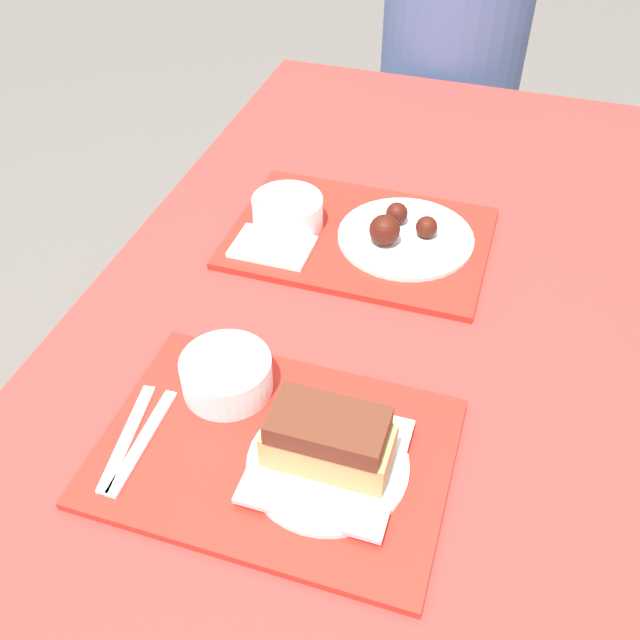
# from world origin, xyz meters

# --- Properties ---
(ground_plane) EXTENTS (12.00, 12.00, 0.00)m
(ground_plane) POSITION_xyz_m (0.00, 0.00, 0.00)
(ground_plane) COLOR #605B56
(picnic_table) EXTENTS (0.86, 1.88, 0.72)m
(picnic_table) POSITION_xyz_m (0.00, 0.00, 0.64)
(picnic_table) COLOR maroon
(picnic_table) RESTS_ON ground_plane
(picnic_bench_far) EXTENTS (0.81, 0.28, 0.44)m
(picnic_bench_far) POSITION_xyz_m (0.00, 1.16, 0.37)
(picnic_bench_far) COLOR maroon
(picnic_bench_far) RESTS_ON ground_plane
(tray_near) EXTENTS (0.44, 0.31, 0.01)m
(tray_near) POSITION_xyz_m (-0.03, -0.21, 0.73)
(tray_near) COLOR red
(tray_near) RESTS_ON picnic_table
(tray_far) EXTENTS (0.44, 0.31, 0.01)m
(tray_far) POSITION_xyz_m (-0.05, 0.26, 0.73)
(tray_far) COLOR red
(tray_far) RESTS_ON picnic_table
(bowl_coleslaw_near) EXTENTS (0.12, 0.12, 0.05)m
(bowl_coleslaw_near) POSITION_xyz_m (-0.12, -0.13, 0.76)
(bowl_coleslaw_near) COLOR silver
(bowl_coleslaw_near) RESTS_ON tray_near
(brisket_sandwich_plate) EXTENTS (0.20, 0.20, 0.09)m
(brisket_sandwich_plate) POSITION_xyz_m (0.04, -0.22, 0.77)
(brisket_sandwich_plate) COLOR white
(brisket_sandwich_plate) RESTS_ON tray_near
(plastic_fork_near) EXTENTS (0.04, 0.17, 0.00)m
(plastic_fork_near) POSITION_xyz_m (-0.21, -0.25, 0.74)
(plastic_fork_near) COLOR white
(plastic_fork_near) RESTS_ON tray_near
(plastic_knife_near) EXTENTS (0.02, 0.17, 0.00)m
(plastic_knife_near) POSITION_xyz_m (-0.19, -0.25, 0.74)
(plastic_knife_near) COLOR white
(plastic_knife_near) RESTS_ON tray_near
(condiment_packet) EXTENTS (0.04, 0.03, 0.01)m
(condiment_packet) POSITION_xyz_m (-0.02, -0.14, 0.74)
(condiment_packet) COLOR #3F3F47
(condiment_packet) RESTS_ON tray_near
(bowl_coleslaw_far) EXTENTS (0.12, 0.12, 0.05)m
(bowl_coleslaw_far) POSITION_xyz_m (-0.18, 0.25, 0.76)
(bowl_coleslaw_far) COLOR silver
(bowl_coleslaw_far) RESTS_ON tray_far
(wings_plate_far) EXTENTS (0.23, 0.23, 0.06)m
(wings_plate_far) POSITION_xyz_m (0.03, 0.27, 0.75)
(wings_plate_far) COLOR white
(wings_plate_far) RESTS_ON tray_far
(napkin_far) EXTENTS (0.13, 0.09, 0.01)m
(napkin_far) POSITION_xyz_m (-0.18, 0.18, 0.74)
(napkin_far) COLOR white
(napkin_far) RESTS_ON tray_far
(person_seated_across) EXTENTS (0.37, 0.37, 0.69)m
(person_seated_across) POSITION_xyz_m (-0.04, 1.16, 0.71)
(person_seated_across) COLOR #4C6093
(person_seated_across) RESTS_ON picnic_bench_far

